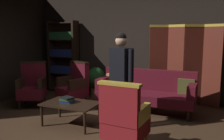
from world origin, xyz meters
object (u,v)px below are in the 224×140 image
object	(u,v)px
book_navy_cloth	(67,101)
armchair_wing_left	(32,85)
folding_screen	(184,63)
book_black_cloth	(67,98)
potted_plant	(96,80)
standing_figure	(121,72)
bookshelf	(64,55)
coffee_table	(71,105)
armchair_wing_right	(74,85)
armchair_gilt_accent	(124,119)
velvet_couch	(146,90)
book_green_cloth	(67,99)

from	to	relation	value
book_navy_cloth	armchair_wing_left	bearing A→B (deg)	154.81
folding_screen	book_black_cloth	distance (m)	2.93
folding_screen	book_navy_cloth	world-z (taller)	folding_screen
potted_plant	book_navy_cloth	distance (m)	2.02
armchair_wing_left	potted_plant	world-z (taller)	armchair_wing_left
folding_screen	standing_figure	xyz separation A→B (m)	(-0.80, -2.05, 0.04)
bookshelf	coffee_table	bearing A→B (deg)	-52.78
armchair_wing_left	armchair_wing_right	xyz separation A→B (m)	(0.88, 0.41, 0.00)
coffee_table	armchair_gilt_accent	xyz separation A→B (m)	(1.26, -0.57, 0.12)
folding_screen	velvet_couch	distance (m)	1.19
armchair_wing_right	book_navy_cloth	distance (m)	1.19
book_navy_cloth	book_green_cloth	bearing A→B (deg)	0.00
standing_figure	book_black_cloth	bearing A→B (deg)	-167.46
armchair_gilt_accent	standing_figure	xyz separation A→B (m)	(-0.36, 0.79, 0.54)
velvet_couch	armchair_wing_left	world-z (taller)	armchair_wing_left
armchair_gilt_accent	velvet_couch	bearing A→B (deg)	96.79
armchair_gilt_accent	book_navy_cloth	bearing A→B (deg)	156.95
coffee_table	armchair_wing_right	world-z (taller)	armchair_wing_right
armchair_wing_left	book_green_cloth	size ratio (longest dim) A/B	4.84
book_black_cloth	armchair_gilt_accent	bearing A→B (deg)	-23.05
armchair_wing_right	book_navy_cloth	world-z (taller)	armchair_wing_right
velvet_couch	armchair_gilt_accent	size ratio (longest dim) A/B	2.04
velvet_couch	potted_plant	bearing A→B (deg)	161.43
book_black_cloth	coffee_table	bearing A→B (deg)	-2.81
armchair_gilt_accent	book_black_cloth	distance (m)	1.46
coffee_table	armchair_gilt_accent	world-z (taller)	armchair_gilt_accent
armchair_wing_left	potted_plant	xyz separation A→B (m)	(0.98, 1.32, -0.03)
armchair_wing_right	standing_figure	distance (m)	1.81
potted_plant	book_navy_cloth	bearing A→B (deg)	-77.77
velvet_couch	potted_plant	distance (m)	1.62
bookshelf	book_black_cloth	distance (m)	2.78
book_navy_cloth	book_green_cloth	size ratio (longest dim) A/B	1.10
folding_screen	potted_plant	world-z (taller)	folding_screen
folding_screen	potted_plant	size ratio (longest dim) A/B	2.36
velvet_couch	armchair_gilt_accent	xyz separation A→B (m)	(0.24, -2.04, 0.04)
armchair_wing_left	standing_figure	size ratio (longest dim) A/B	0.61
coffee_table	bookshelf	bearing A→B (deg)	127.22
folding_screen	armchair_gilt_accent	distance (m)	2.92
bookshelf	armchair_wing_right	xyz separation A→B (m)	(1.07, -1.14, -0.59)
coffee_table	book_navy_cloth	size ratio (longest dim) A/B	4.22
armchair_gilt_accent	armchair_wing_left	distance (m)	3.02
armchair_wing_right	book_navy_cloth	bearing A→B (deg)	-63.76
armchair_wing_left	armchair_wing_right	size ratio (longest dim) A/B	1.00
book_green_cloth	velvet_couch	bearing A→B (deg)	52.95
velvet_couch	book_black_cloth	distance (m)	1.83
velvet_couch	folding_screen	bearing A→B (deg)	49.71
coffee_table	standing_figure	xyz separation A→B (m)	(0.90, 0.22, 0.65)
folding_screen	bookshelf	size ratio (longest dim) A/B	0.93
folding_screen	coffee_table	xyz separation A→B (m)	(-1.71, -2.28, -0.61)
book_navy_cloth	coffee_table	bearing A→B (deg)	-2.81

